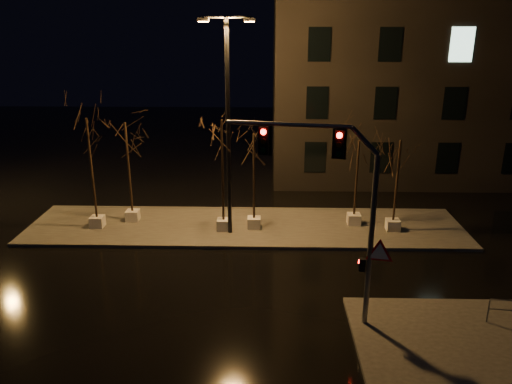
{
  "coord_description": "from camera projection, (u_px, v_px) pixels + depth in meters",
  "views": [
    {
      "loc": [
        1.14,
        -17.55,
        9.89
      ],
      "look_at": [
        0.61,
        3.47,
        2.8
      ],
      "focal_mm": 35.0,
      "sensor_mm": 36.0,
      "label": 1
    }
  ],
  "objects": [
    {
      "name": "median",
      "position": [
        245.0,
        227.0,
        25.47
      ],
      "size": [
        22.0,
        5.0,
        0.15
      ],
      "primitive_type": "cube",
      "color": "#403E39",
      "rests_on": "ground"
    },
    {
      "name": "traffic_signal_mast",
      "position": [
        339.0,
        197.0,
        15.95
      ],
      "size": [
        5.51,
        1.19,
        6.84
      ],
      "rotation": [
        0.0,
        0.0,
        -0.19
      ],
      "color": "slate",
      "rests_on": "sidewalk_corner"
    },
    {
      "name": "sidewalk_corner",
      "position": [
        461.0,
        341.0,
        16.29
      ],
      "size": [
        7.0,
        5.0,
        0.15
      ],
      "primitive_type": "cube",
      "color": "#403E39",
      "rests_on": "ground"
    },
    {
      "name": "tree_3",
      "position": [
        254.0,
        156.0,
        23.94
      ],
      "size": [
        1.8,
        1.8,
        4.94
      ],
      "color": "silver",
      "rests_on": "median"
    },
    {
      "name": "tree_4",
      "position": [
        358.0,
        160.0,
        24.52
      ],
      "size": [
        1.8,
        1.8,
        4.48
      ],
      "color": "silver",
      "rests_on": "median"
    },
    {
      "name": "streetlight_main",
      "position": [
        228.0,
        115.0,
        22.73
      ],
      "size": [
        2.52,
        0.38,
        10.08
      ],
      "rotation": [
        0.0,
        0.0,
        -0.04
      ],
      "color": "black",
      "rests_on": "median"
    },
    {
      "name": "tree_2",
      "position": [
        222.0,
        146.0,
        23.54
      ],
      "size": [
        1.8,
        1.8,
        5.67
      ],
      "color": "silver",
      "rests_on": "median"
    },
    {
      "name": "tree_0",
      "position": [
        89.0,
        143.0,
        23.89
      ],
      "size": [
        1.8,
        1.8,
        5.68
      ],
      "color": "silver",
      "rests_on": "median"
    },
    {
      "name": "building",
      "position": [
        457.0,
        61.0,
        34.13
      ],
      "size": [
        25.0,
        12.0,
        15.0
      ],
      "primitive_type": "cube",
      "color": "black",
      "rests_on": "ground"
    },
    {
      "name": "tree_5",
      "position": [
        399.0,
        161.0,
        23.72
      ],
      "size": [
        1.8,
        1.8,
        4.69
      ],
      "color": "silver",
      "rests_on": "median"
    },
    {
      "name": "tree_1",
      "position": [
        127.0,
        145.0,
        24.8
      ],
      "size": [
        1.8,
        1.8,
        5.31
      ],
      "color": "silver",
      "rests_on": "median"
    },
    {
      "name": "ground",
      "position": [
        239.0,
        286.0,
        19.81
      ],
      "size": [
        90.0,
        90.0,
        0.0
      ],
      "primitive_type": "plane",
      "color": "black",
      "rests_on": "ground"
    }
  ]
}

